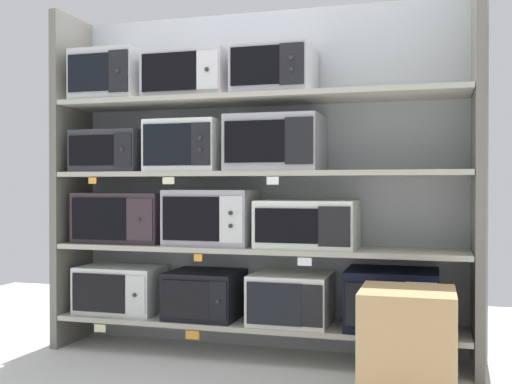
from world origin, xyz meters
name	(u,v)px	position (x,y,z in m)	size (l,w,h in m)	color
back_panel	(266,179)	(0.00, 0.23, 1.06)	(2.65, 0.04, 2.12)	#9EA3A8
upright_left	(72,180)	(-1.25, 0.00, 1.06)	(0.05, 0.43, 2.12)	#68645B
upright_right	(478,178)	(1.25, 0.00, 1.06)	(0.05, 0.43, 2.12)	#68645B
shelf_0	(256,323)	(0.00, 0.00, 0.20)	(2.45, 0.43, 0.03)	#ADA899
microwave_0	(120,289)	(-0.90, 0.00, 0.36)	(0.53, 0.34, 0.29)	silver
microwave_1	(205,294)	(-0.32, 0.00, 0.35)	(0.43, 0.41, 0.28)	black
microwave_2	(291,298)	(0.22, 0.00, 0.36)	(0.46, 0.42, 0.29)	silver
microwave_3	(392,299)	(0.80, 0.00, 0.38)	(0.51, 0.42, 0.33)	black
price_tag_0	(100,328)	(-0.92, -0.22, 0.15)	(0.08, 0.00, 0.05)	beige
price_tag_1	(192,335)	(-0.32, -0.22, 0.15)	(0.08, 0.00, 0.05)	orange
price_tag_2	(388,347)	(0.79, -0.22, 0.16)	(0.06, 0.00, 0.03)	white
shelf_1	(256,248)	(0.00, 0.00, 0.64)	(2.45, 0.43, 0.03)	#ADA899
microwave_4	(124,218)	(-0.87, 0.00, 0.82)	(0.58, 0.36, 0.32)	#34272E
microwave_5	(212,217)	(-0.28, 0.00, 0.83)	(0.53, 0.39, 0.34)	#9F9DA9
microwave_6	(308,224)	(0.32, 0.00, 0.80)	(0.57, 0.40, 0.28)	silver
price_tag_3	(198,258)	(-0.29, -0.22, 0.60)	(0.05, 0.00, 0.04)	orange
price_tag_4	(305,262)	(0.34, -0.22, 0.60)	(0.08, 0.00, 0.04)	white
shelf_2	(256,174)	(0.00, 0.00, 1.09)	(2.45, 0.43, 0.03)	#ADA899
microwave_7	(115,152)	(-0.94, 0.00, 1.24)	(0.45, 0.40, 0.26)	#2E3034
microwave_8	(189,147)	(-0.43, 0.00, 1.26)	(0.45, 0.43, 0.31)	silver
microwave_9	(276,144)	(0.13, 0.00, 1.27)	(0.54, 0.43, 0.33)	#9B9BA1
price_tag_5	(92,181)	(-0.97, -0.22, 1.05)	(0.05, 0.00, 0.04)	orange
price_tag_6	(168,181)	(-0.47, -0.22, 1.05)	(0.07, 0.00, 0.04)	beige
price_tag_7	(273,181)	(0.16, -0.22, 1.05)	(0.07, 0.00, 0.04)	white
shelf_3	(256,99)	(0.00, 0.00, 1.54)	(2.45, 0.43, 0.03)	#ADA899
microwave_10	(113,78)	(-0.95, 0.00, 1.71)	(0.43, 0.42, 0.32)	#B8BABB
microwave_11	(190,76)	(-0.42, 0.00, 1.69)	(0.51, 0.38, 0.28)	#BAB5BB
microwave_12	(275,71)	(0.12, 0.00, 1.70)	(0.45, 0.41, 0.29)	#B2B3B9
shipping_carton	(408,346)	(0.91, -0.58, 0.27)	(0.43, 0.43, 0.53)	tan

